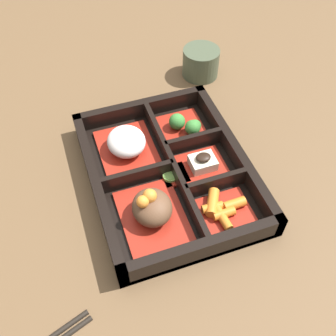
% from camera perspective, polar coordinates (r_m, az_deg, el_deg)
% --- Properties ---
extents(ground_plane, '(3.00, 3.00, 0.00)m').
position_cam_1_polar(ground_plane, '(0.61, 0.00, -1.48)').
color(ground_plane, brown).
extents(bento_base, '(0.30, 0.23, 0.01)m').
position_cam_1_polar(bento_base, '(0.61, 0.00, -1.19)').
color(bento_base, black).
rests_on(bento_base, ground_plane).
extents(bento_rim, '(0.30, 0.23, 0.04)m').
position_cam_1_polar(bento_rim, '(0.60, 0.29, -0.28)').
color(bento_rim, black).
rests_on(bento_rim, ground_plane).
extents(bowl_stew, '(0.11, 0.09, 0.06)m').
position_cam_1_polar(bowl_stew, '(0.54, -2.35, -6.00)').
color(bowl_stew, maroon).
rests_on(bowl_stew, bento_base).
extents(bowl_rice, '(0.11, 0.09, 0.04)m').
position_cam_1_polar(bowl_rice, '(0.63, -6.02, 3.51)').
color(bowl_rice, maroon).
rests_on(bowl_rice, bento_base).
extents(bowl_carrots, '(0.07, 0.07, 0.02)m').
position_cam_1_polar(bowl_carrots, '(0.56, 7.91, -5.93)').
color(bowl_carrots, maroon).
rests_on(bowl_carrots, bento_base).
extents(bowl_tofu, '(0.07, 0.07, 0.03)m').
position_cam_1_polar(bowl_tofu, '(0.61, 5.03, 0.50)').
color(bowl_tofu, maroon).
rests_on(bowl_tofu, bento_base).
extents(bowl_greens, '(0.07, 0.07, 0.03)m').
position_cam_1_polar(bowl_greens, '(0.66, 2.41, 6.14)').
color(bowl_greens, maroon).
rests_on(bowl_greens, bento_base).
extents(bowl_pickles, '(0.04, 0.04, 0.01)m').
position_cam_1_polar(bowl_pickles, '(0.60, 0.86, -1.06)').
color(bowl_pickles, maroon).
rests_on(bowl_pickles, bento_base).
extents(tea_cup, '(0.07, 0.07, 0.05)m').
position_cam_1_polar(tea_cup, '(0.79, 4.78, 15.11)').
color(tea_cup, '#424C38').
rests_on(tea_cup, ground_plane).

